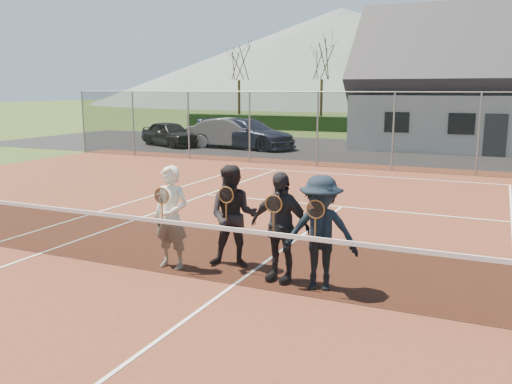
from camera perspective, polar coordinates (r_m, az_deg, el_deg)
ground at (r=27.78m, az=16.49°, el=3.92°), size 220.00×220.00×0.00m
court_surface at (r=8.79m, az=-2.26°, el=-9.80°), size 30.00×30.00×0.02m
tarmac_carpark at (r=28.59m, az=8.52°, el=4.43°), size 40.00×12.00×0.01m
hedge_row at (r=39.62m, az=18.97°, el=6.49°), size 40.00×1.20×1.10m
hill_west at (r=106.47m, az=8.83°, el=13.81°), size 110.00×110.00×18.00m
car_a at (r=30.42m, az=-9.04°, el=6.08°), size 4.33×3.13×1.37m
car_b at (r=29.06m, az=-2.53°, el=6.19°), size 4.79×1.69×1.58m
car_c at (r=28.79m, az=-0.92°, el=6.16°), size 5.76×3.22×1.58m
court_markings at (r=8.79m, az=-2.27°, el=-9.71°), size 11.03×23.83×0.01m
tennis_net at (r=8.62m, az=-2.29°, el=-6.50°), size 11.68×0.08×1.10m
perimeter_fence at (r=21.24m, az=14.25°, el=6.19°), size 30.07×0.07×3.02m
clubhouse at (r=31.37m, az=25.33°, el=11.38°), size 15.60×8.20×7.70m
tree_a at (r=44.99m, az=-1.82°, el=14.19°), size 3.20×3.20×7.77m
tree_b at (r=42.39m, az=6.99°, el=14.33°), size 3.20×3.20×7.77m
tree_c at (r=40.49m, az=22.47°, el=13.78°), size 3.20×3.20×7.77m
player_a at (r=9.47m, az=-8.91°, el=-2.64°), size 0.66×0.50×1.80m
player_b at (r=9.44m, az=-2.39°, el=-2.58°), size 1.04×0.91×1.80m
player_c at (r=8.74m, az=2.52°, el=-3.67°), size 1.10×0.57×1.80m
player_d at (r=8.41m, az=6.80°, el=-4.31°), size 1.28×0.91×1.80m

